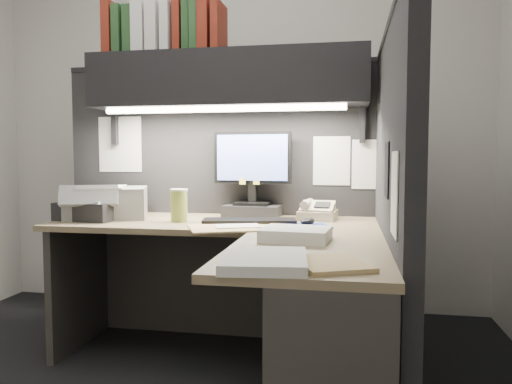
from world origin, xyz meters
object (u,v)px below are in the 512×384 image
at_px(keyboard, 249,221).
at_px(coffee_cup, 179,206).
at_px(overhead_shelf, 228,80).
at_px(monitor, 252,183).
at_px(desk, 256,308).
at_px(printer, 107,203).
at_px(notebook_stack, 92,210).
at_px(telephone, 318,212).

bearing_deg(keyboard, coffee_cup, 168.78).
relative_size(overhead_shelf, monitor, 3.18).
distance_m(overhead_shelf, monitor, 0.59).
height_order(overhead_shelf, coffee_cup, overhead_shelf).
distance_m(desk, printer, 1.20).
distance_m(keyboard, notebook_stack, 0.88).
bearing_deg(printer, notebook_stack, -134.40).
xyz_separation_m(monitor, notebook_stack, (-0.84, -0.31, -0.15)).
height_order(telephone, coffee_cup, coffee_cup).
bearing_deg(keyboard, monitor, 87.94).
bearing_deg(monitor, keyboard, -77.66).
bearing_deg(telephone, desk, -100.22).
relative_size(desk, notebook_stack, 5.25).
height_order(desk, overhead_shelf, overhead_shelf).
height_order(overhead_shelf, keyboard, overhead_shelf).
bearing_deg(keyboard, overhead_shelf, 114.04).
bearing_deg(printer, monitor, -4.88).
bearing_deg(coffee_cup, printer, 167.60).
bearing_deg(coffee_cup, desk, -44.76).
bearing_deg(telephone, coffee_cup, -157.29).
height_order(keyboard, coffee_cup, coffee_cup).
xyz_separation_m(monitor, coffee_cup, (-0.33, -0.31, -0.11)).
height_order(keyboard, printer, printer).
bearing_deg(overhead_shelf, desk, -68.21).
relative_size(overhead_shelf, coffee_cup, 9.48).
xyz_separation_m(desk, monitor, (-0.17, 0.82, 0.48)).
bearing_deg(notebook_stack, telephone, 9.77).
bearing_deg(telephone, monitor, 171.50).
height_order(keyboard, notebook_stack, notebook_stack).
relative_size(telephone, notebook_stack, 0.64).
xyz_separation_m(telephone, notebook_stack, (-1.22, -0.21, 0.01)).
bearing_deg(monitor, printer, -160.80).
height_order(telephone, printer, printer).
relative_size(overhead_shelf, telephone, 7.53).
relative_size(monitor, keyboard, 1.02).
bearing_deg(telephone, notebook_stack, -164.37).
distance_m(monitor, notebook_stack, 0.90).
bearing_deg(telephone, printer, -168.50).
xyz_separation_m(coffee_cup, notebook_stack, (-0.50, 0.01, -0.03)).
bearing_deg(keyboard, printer, 162.46).
height_order(telephone, notebook_stack, notebook_stack).
relative_size(overhead_shelf, keyboard, 3.25).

